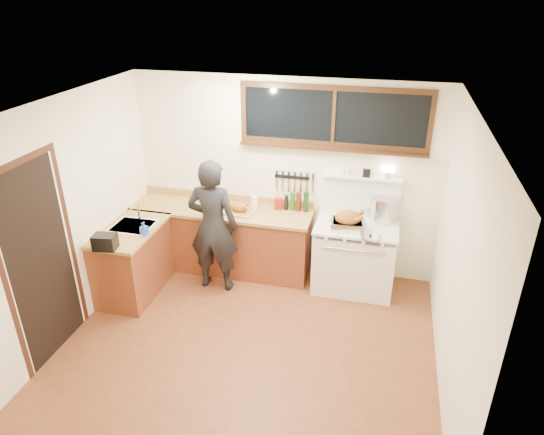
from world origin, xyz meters
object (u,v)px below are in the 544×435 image
(man, at_px, (213,226))
(roast_turkey, at_px, (348,221))
(cutting_board, at_px, (239,208))
(vintage_stove, at_px, (354,255))

(man, xyz_separation_m, roast_turkey, (1.63, 0.30, 0.13))
(man, relative_size, cutting_board, 3.83)
(cutting_board, xyz_separation_m, roast_turkey, (1.42, -0.12, 0.05))
(cutting_board, relative_size, roast_turkey, 1.05)
(vintage_stove, xyz_separation_m, man, (-1.74, -0.43, 0.41))
(vintage_stove, bearing_deg, man, -166.20)
(vintage_stove, bearing_deg, cutting_board, -179.69)
(vintage_stove, distance_m, man, 1.84)
(cutting_board, bearing_deg, roast_turkey, -4.91)
(man, distance_m, roast_turkey, 1.66)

